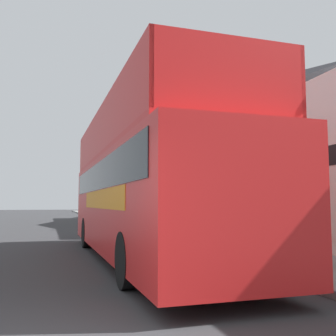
# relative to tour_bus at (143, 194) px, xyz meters

# --- Properties ---
(ground_plane) EXTENTS (144.00, 144.00, 0.00)m
(ground_plane) POSITION_rel_tour_bus_xyz_m (-3.02, 14.25, -1.76)
(ground_plane) COLOR #333335
(sidewalk) EXTENTS (2.94, 108.00, 0.14)m
(sidewalk) POSITION_rel_tour_bus_xyz_m (3.34, 11.25, -1.69)
(sidewalk) COLOR gray
(sidewalk) RESTS_ON ground_plane
(brick_terrace_rear) EXTENTS (6.00, 24.25, 9.53)m
(brick_terrace_rear) POSITION_rel_tour_bus_xyz_m (7.81, 17.12, 3.00)
(brick_terrace_rear) COLOR #935642
(brick_terrace_rear) RESTS_ON ground_plane
(tour_bus) EXTENTS (2.66, 11.39, 3.98)m
(tour_bus) POSITION_rel_tour_bus_xyz_m (0.00, 0.00, 0.00)
(tour_bus) COLOR red
(tour_bus) RESTS_ON ground_plane
(parked_car_ahead_of_bus) EXTENTS (1.87, 3.98, 1.53)m
(parked_car_ahead_of_bus) POSITION_rel_tour_bus_xyz_m (0.75, 8.13, -1.05)
(parked_car_ahead_of_bus) COLOR maroon
(parked_car_ahead_of_bus) RESTS_ON ground_plane
(lamp_post_nearest) EXTENTS (0.35, 0.35, 4.52)m
(lamp_post_nearest) POSITION_rel_tour_bus_xyz_m (2.29, -3.36, 1.51)
(lamp_post_nearest) COLOR black
(lamp_post_nearest) RESTS_ON sidewalk
(lamp_post_second) EXTENTS (0.35, 0.35, 4.84)m
(lamp_post_second) POSITION_rel_tour_bus_xyz_m (2.44, 4.26, 1.70)
(lamp_post_second) COLOR black
(lamp_post_second) RESTS_ON sidewalk
(lamp_post_third) EXTENTS (0.35, 0.35, 4.59)m
(lamp_post_third) POSITION_rel_tour_bus_xyz_m (2.52, 11.88, 1.55)
(lamp_post_third) COLOR black
(lamp_post_third) RESTS_ON sidewalk
(litter_bin) EXTENTS (0.48, 0.48, 0.97)m
(litter_bin) POSITION_rel_tour_bus_xyz_m (3.29, -3.03, -1.11)
(litter_bin) COLOR black
(litter_bin) RESTS_ON sidewalk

